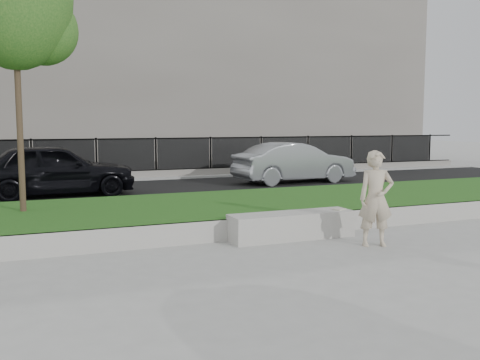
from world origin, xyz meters
name	(u,v)px	position (x,y,z in m)	size (l,w,h in m)	color
ground	(237,255)	(0.00, 0.00, 0.00)	(90.00, 90.00, 0.00)	gray
grass_bank	(184,214)	(0.00, 3.00, 0.20)	(34.00, 4.00, 0.40)	#0F360D
grass_kerb	(215,231)	(0.00, 1.04, 0.20)	(34.00, 0.08, 0.40)	#9A9890
street	(133,192)	(0.00, 8.50, 0.02)	(34.00, 7.00, 0.04)	black
far_pavement	(109,177)	(0.00, 13.00, 0.06)	(34.00, 3.00, 0.12)	gray
iron_fence	(113,167)	(0.00, 12.00, 0.54)	(32.00, 0.30, 1.50)	slate
building_facade	(84,65)	(0.00, 20.00, 5.00)	(34.00, 10.00, 10.00)	#68615B
stone_bench	(292,226)	(1.43, 0.78, 0.25)	(2.40, 0.60, 0.49)	#9A9890
man	(376,199)	(2.50, -0.31, 0.84)	(0.61, 0.40, 1.67)	#BDAD91
book	(339,209)	(2.41, 0.69, 0.50)	(0.23, 0.17, 0.03)	beige
young_tree	(19,1)	(-3.10, 3.51, 4.48)	(2.29, 2.19, 5.61)	#38281C
car_dark	(54,170)	(-2.29, 8.29, 0.81)	(1.83, 4.55, 1.55)	black
car_silver	(294,163)	(5.80, 8.78, 0.75)	(1.51, 4.32, 1.42)	gray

